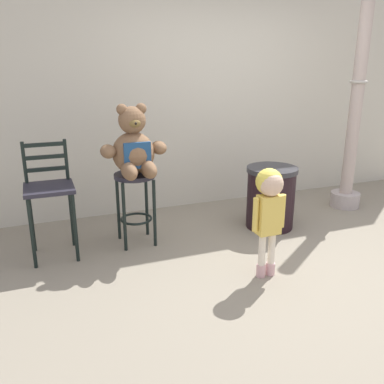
{
  "coord_description": "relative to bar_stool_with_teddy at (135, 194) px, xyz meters",
  "views": [
    {
      "loc": [
        -2.01,
        -2.74,
        1.73
      ],
      "look_at": [
        -0.75,
        0.56,
        0.61
      ],
      "focal_mm": 38.36,
      "sensor_mm": 36.0,
      "label": 1
    }
  ],
  "objects": [
    {
      "name": "ground_plane",
      "position": [
        1.17,
        -0.99,
        -0.51
      ],
      "size": [
        24.0,
        24.0,
        0.0
      ],
      "primitive_type": "plane",
      "color": "gray"
    },
    {
      "name": "building_wall",
      "position": [
        1.17,
        1.03,
        1.02
      ],
      "size": [
        6.61,
        0.3,
        3.06
      ],
      "primitive_type": "cube",
      "color": "beige",
      "rests_on": "ground_plane"
    },
    {
      "name": "bar_stool_with_teddy",
      "position": [
        0.0,
        0.0,
        0.0
      ],
      "size": [
        0.39,
        0.39,
        0.71
      ],
      "color": "#25232D",
      "rests_on": "ground_plane"
    },
    {
      "name": "teddy_bear",
      "position": [
        0.0,
        -0.03,
        0.44
      ],
      "size": [
        0.62,
        0.56,
        0.66
      ],
      "color": "brown",
      "rests_on": "bar_stool_with_teddy"
    },
    {
      "name": "child_walking",
      "position": [
        0.85,
        -1.05,
        0.16
      ],
      "size": [
        0.3,
        0.23,
        0.93
      ],
      "rotation": [
        0.0,
        0.0,
        -1.8
      ],
      "color": "#D4A2A6",
      "rests_on": "ground_plane"
    },
    {
      "name": "trash_bin",
      "position": [
        1.46,
        -0.11,
        -0.17
      ],
      "size": [
        0.54,
        0.54,
        0.67
      ],
      "color": "black",
      "rests_on": "ground_plane"
    },
    {
      "name": "lamppost",
      "position": [
        2.69,
        0.12,
        0.5
      ],
      "size": [
        0.35,
        0.35,
        2.6
      ],
      "color": "#AA9E9C",
      "rests_on": "ground_plane"
    },
    {
      "name": "bar_chair_empty",
      "position": [
        -0.78,
        -0.0,
        0.1
      ],
      "size": [
        0.43,
        0.43,
        1.06
      ],
      "color": "#25232D",
      "rests_on": "ground_plane"
    }
  ]
}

